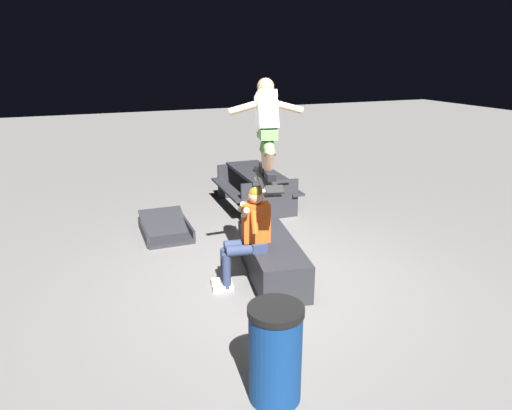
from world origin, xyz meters
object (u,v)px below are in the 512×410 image
(ledge_box_main, at_px, (272,258))
(trash_bin, at_px, (275,353))
(skater_airborne, at_px, (267,123))
(kicker_ramp, at_px, (166,231))
(skateboard, at_px, (267,181))
(picnic_table_back, at_px, (255,183))
(person_sitting_on_ledge, at_px, (248,232))

(ledge_box_main, relative_size, trash_bin, 1.95)
(skater_airborne, relative_size, kicker_ramp, 0.94)
(skateboard, height_order, picnic_table_back, skateboard)
(skater_airborne, bearing_deg, ledge_box_main, -38.17)
(ledge_box_main, height_order, skateboard, skateboard)
(ledge_box_main, bearing_deg, picnic_table_back, -17.69)
(ledge_box_main, bearing_deg, trash_bin, 156.74)
(ledge_box_main, bearing_deg, kicker_ramp, 26.88)
(ledge_box_main, height_order, kicker_ramp, ledge_box_main)
(skateboard, distance_m, kicker_ramp, 2.86)
(skater_airborne, bearing_deg, kicker_ramp, 19.90)
(trash_bin, bearing_deg, picnic_table_back, -20.15)
(kicker_ramp, bearing_deg, ledge_box_main, -153.12)
(kicker_ramp, height_order, picnic_table_back, picnic_table_back)
(ledge_box_main, xyz_separation_m, person_sitting_on_ledge, (-0.14, 0.40, 0.50))
(trash_bin, bearing_deg, ledge_box_main, -23.26)
(trash_bin, bearing_deg, skateboard, -21.12)
(person_sitting_on_ledge, xyz_separation_m, skater_airborne, (-0.12, -0.20, 1.38))
(ledge_box_main, xyz_separation_m, skater_airborne, (-0.26, 0.20, 1.88))
(person_sitting_on_ledge, xyz_separation_m, picnic_table_back, (2.99, -1.31, -0.25))
(skateboard, distance_m, trash_bin, 2.22)
(skateboard, relative_size, trash_bin, 1.15)
(trash_bin, bearing_deg, skater_airborne, -20.89)
(ledge_box_main, relative_size, skater_airborne, 1.57)
(ledge_box_main, bearing_deg, skater_airborne, 141.83)
(ledge_box_main, height_order, picnic_table_back, picnic_table_back)
(picnic_table_back, bearing_deg, kicker_ramp, 112.12)
(kicker_ramp, bearing_deg, skater_airborne, -160.10)
(person_sitting_on_ledge, xyz_separation_m, skateboard, (-0.17, -0.19, 0.70))
(picnic_table_back, bearing_deg, trash_bin, 159.85)
(skateboard, distance_m, skater_airborne, 0.69)
(kicker_ramp, distance_m, trash_bin, 4.25)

